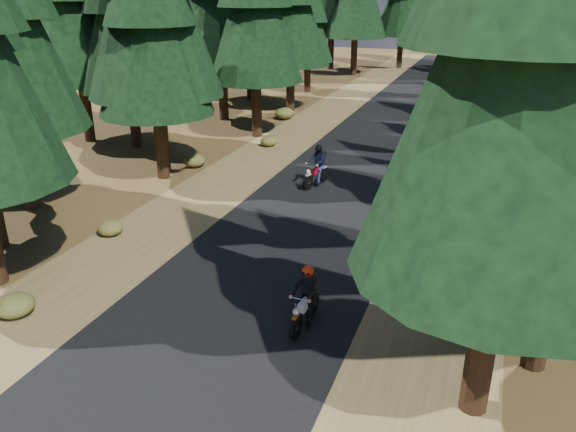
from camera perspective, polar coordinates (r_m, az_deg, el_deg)
name	(u,v)px	position (r m, az deg, el deg)	size (l,w,h in m)	color
ground	(269,272)	(15.75, -1.91, -5.66)	(120.00, 120.00, 0.00)	#422D17
road	(322,209)	(20.03, 3.49, 0.68)	(6.00, 100.00, 0.01)	black
shoulder_l	(207,194)	(21.71, -8.19, 2.23)	(3.20, 100.00, 0.01)	brown
shoulder_r	(455,227)	(19.32, 16.64, -1.11)	(3.20, 100.00, 0.01)	brown
log_far	(566,234)	(19.83, 26.37, -1.61)	(0.24, 0.24, 3.63)	#4C4233
understory_shrubs	(359,178)	(22.62, 7.25, 3.86)	(14.48, 30.79, 0.68)	#474C1E
rider_lead	(305,307)	(13.16, 1.74, -9.22)	(0.60, 1.71, 1.50)	silver
rider_follow	(316,173)	(22.24, 2.90, 4.42)	(0.98, 1.91, 1.63)	maroon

